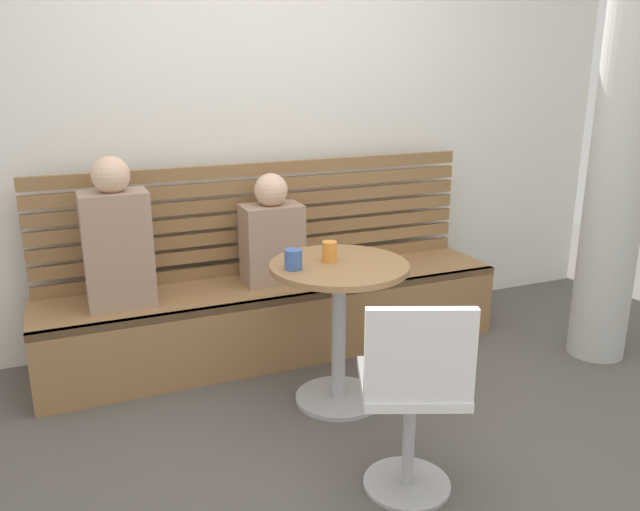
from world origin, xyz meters
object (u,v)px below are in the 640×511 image
at_px(booth_bench, 277,317).
at_px(cup_mug_blue, 293,259).
at_px(cup_tumbler_orange, 329,252).
at_px(cafe_table, 339,306).
at_px(white_chair, 414,392).
at_px(person_child_left, 272,235).
at_px(person_adult, 117,240).

distance_m(booth_bench, cup_mug_blue, 0.88).
relative_size(cup_mug_blue, cup_tumbler_orange, 0.95).
bearing_deg(cafe_table, white_chair, -93.76).
relative_size(booth_bench, cafe_table, 3.65).
bearing_deg(booth_bench, cup_mug_blue, -102.01).
height_order(cafe_table, white_chair, white_chair).
bearing_deg(white_chair, cafe_table, 86.24).
bearing_deg(person_child_left, booth_bench, -71.90).
bearing_deg(white_chair, cup_mug_blue, 102.64).
bearing_deg(white_chair, person_child_left, 92.00).
bearing_deg(person_child_left, white_chair, -88.00).
bearing_deg(cup_tumbler_orange, person_child_left, 96.61).
bearing_deg(person_adult, cafe_table, -33.83).
relative_size(cafe_table, cup_tumbler_orange, 7.40).
bearing_deg(person_child_left, person_adult, -176.35).
bearing_deg(booth_bench, person_child_left, 108.10).
distance_m(cafe_table, person_child_left, 0.74).
height_order(cup_mug_blue, cup_tumbler_orange, cup_tumbler_orange).
bearing_deg(white_chair, booth_bench, 91.61).
bearing_deg(white_chair, cup_tumbler_orange, 88.49).
distance_m(booth_bench, cafe_table, 0.74).
distance_m(person_adult, cup_mug_blue, 0.97).
xyz_separation_m(white_chair, cup_mug_blue, (-0.18, 0.81, 0.32)).
distance_m(person_child_left, cup_mug_blue, 0.71).
xyz_separation_m(person_adult, cup_tumbler_orange, (0.93, -0.60, -0.01)).
height_order(white_chair, cup_mug_blue, white_chair).
bearing_deg(cafe_table, booth_bench, 98.08).
xyz_separation_m(booth_bench, cafe_table, (0.09, -0.67, 0.30)).
bearing_deg(booth_bench, cup_tumbler_orange, -84.06).
relative_size(cafe_table, person_child_left, 1.16).
height_order(person_child_left, cup_mug_blue, person_child_left).
relative_size(person_child_left, cup_mug_blue, 6.71).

